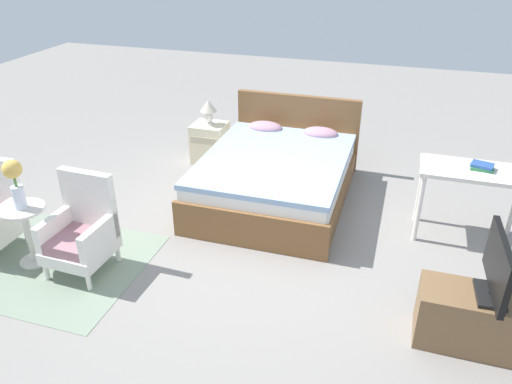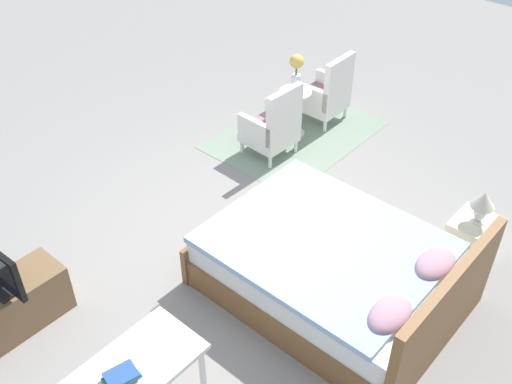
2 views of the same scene
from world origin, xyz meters
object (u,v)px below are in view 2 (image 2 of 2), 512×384
armchair_by_window_left (326,94)px  armchair_by_window_right (273,127)px  table_lamp (483,203)px  vanity_desk (128,383)px  side_table (295,108)px  nightstand (471,243)px  tv_stand (10,307)px  book_stack (121,377)px  flower_vase (296,69)px  bed (336,271)px

armchair_by_window_left → armchair_by_window_right: size_ratio=1.00×
table_lamp → vanity_desk: size_ratio=0.32×
armchair_by_window_left → table_lamp: 2.92m
table_lamp → vanity_desk: table_lamp is taller
armchair_by_window_right → side_table: armchair_by_window_right is taller
armchair_by_window_right → nightstand: armchair_by_window_right is taller
armchair_by_window_right → table_lamp: size_ratio=2.79×
tv_stand → book_stack: 1.71m
armchair_by_window_left → book_stack: 4.84m
flower_vase → vanity_desk: size_ratio=0.46×
bed → book_stack: bearing=-6.2°
bed → book_stack: bed is taller
flower_vase → nightstand: size_ratio=0.88×
bed → table_lamp: size_ratio=6.63×
table_lamp → book_stack: size_ratio=1.43×
side_table → table_lamp: table_lamp is taller
side_table → nightstand: bearing=74.6°
armchair_by_window_right → flower_vase: 0.74m
tv_stand → armchair_by_window_left: bearing=-179.6°
bed → flower_vase: flower_vase is taller
armchair_by_window_left → nightstand: armchair_by_window_left is taller
flower_vase → tv_stand: size_ratio=0.50×
bed → tv_stand: bearing=-41.2°
tv_stand → vanity_desk: (-0.04, 1.59, 0.42)m
armchair_by_window_left → flower_vase: size_ratio=1.93×
side_table → nightstand: (0.74, 2.69, -0.11)m
side_table → tv_stand: size_ratio=0.63×
bed → flower_vase: (-1.89, -1.96, 0.60)m
bed → armchair_by_window_left: (-2.41, -1.87, 0.09)m
armchair_by_window_left → side_table: size_ratio=1.52×
table_lamp → book_stack: table_lamp is taller
armchair_by_window_left → nightstand: 2.89m
armchair_by_window_left → table_lamp: armchair_by_window_left is taller
vanity_desk → book_stack: bearing=24.5°
side_table → vanity_desk: size_ratio=0.58×
flower_vase → vanity_desk: flower_vase is taller
vanity_desk → book_stack: (0.05, 0.02, 0.15)m
armchair_by_window_right → tv_stand: bearing=0.5°
book_stack → flower_vase: bearing=-156.6°
table_lamp → tv_stand: table_lamp is taller
side_table → book_stack: bearing=23.4°
bed → table_lamp: bed is taller
armchair_by_window_left → book_stack: (4.53, 1.64, 0.42)m
nightstand → flower_vase: bearing=-105.4°
tv_stand → table_lamp: bearing=141.7°
armchair_by_window_left → book_stack: size_ratio=3.99×
tv_stand → book_stack: bearing=89.6°
armchair_by_window_right → book_stack: bearing=25.3°
side_table → nightstand: size_ratio=1.12×
armchair_by_window_left → tv_stand: (4.52, 0.03, -0.15)m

